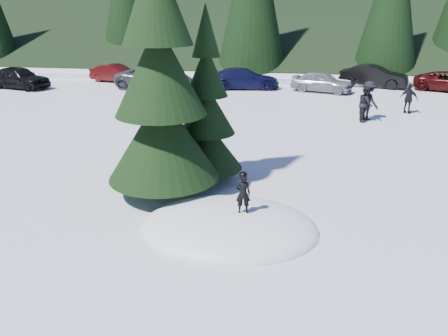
% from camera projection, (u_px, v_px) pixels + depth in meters
% --- Properties ---
extents(ground, '(200.00, 200.00, 0.00)m').
position_uv_depth(ground, '(230.00, 228.00, 10.96)').
color(ground, white).
rests_on(ground, ground).
extents(snow_mound, '(4.48, 3.52, 0.96)m').
position_uv_depth(snow_mound, '(230.00, 228.00, 10.96)').
color(snow_mound, white).
rests_on(snow_mound, ground).
extents(spruce_tall, '(3.20, 3.20, 8.60)m').
position_uv_depth(spruce_tall, '(160.00, 82.00, 11.81)').
color(spruce_tall, black).
rests_on(spruce_tall, ground).
extents(spruce_short, '(2.20, 2.20, 5.37)m').
position_uv_depth(spruce_short, '(207.00, 115.00, 13.38)').
color(spruce_short, black).
rests_on(spruce_short, ground).
extents(child_skier, '(0.40, 0.29, 1.00)m').
position_uv_depth(child_skier, '(243.00, 194.00, 10.55)').
color(child_skier, black).
rests_on(child_skier, snow_mound).
extents(adult_0, '(0.65, 0.84, 1.72)m').
position_uv_depth(adult_0, '(365.00, 104.00, 20.99)').
color(adult_0, black).
rests_on(adult_0, ground).
extents(adult_1, '(0.97, 0.82, 1.56)m').
position_uv_depth(adult_1, '(409.00, 99.00, 22.60)').
color(adult_1, black).
rests_on(adult_1, ground).
extents(adult_2, '(1.27, 1.40, 1.89)m').
position_uv_depth(adult_2, '(368.00, 101.00, 21.29)').
color(adult_2, black).
rests_on(adult_2, ground).
extents(car_0, '(4.69, 2.77, 1.50)m').
position_uv_depth(car_0, '(19.00, 77.00, 29.66)').
color(car_0, black).
rests_on(car_0, ground).
extents(car_1, '(4.16, 2.31, 1.30)m').
position_uv_depth(car_1, '(116.00, 73.00, 32.28)').
color(car_1, '#400B0B').
rests_on(car_1, ground).
extents(car_2, '(5.70, 3.37, 1.49)m').
position_uv_depth(car_2, '(155.00, 78.00, 29.42)').
color(car_2, '#424449').
rests_on(car_2, ground).
extents(car_3, '(5.01, 2.60, 1.39)m').
position_uv_depth(car_3, '(244.00, 78.00, 29.60)').
color(car_3, black).
rests_on(car_3, ground).
extents(car_4, '(4.23, 2.74, 1.34)m').
position_uv_depth(car_4, '(322.00, 82.00, 28.43)').
color(car_4, gray).
rests_on(car_4, ground).
extents(car_5, '(4.80, 2.82, 1.49)m').
position_uv_depth(car_5, '(374.00, 76.00, 30.25)').
color(car_5, black).
rests_on(car_5, ground).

